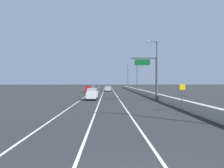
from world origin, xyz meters
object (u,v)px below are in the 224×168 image
at_px(speed_advisory_sign, 182,96).
at_px(car_gray_3, 92,88).
at_px(overhead_sign_gantry, 152,73).
at_px(lamp_post_right_third, 136,72).
at_px(car_silver_0, 108,89).
at_px(lamp_post_right_fourth, 127,75).
at_px(car_white_2, 92,94).
at_px(lamp_post_right_second, 156,66).
at_px(car_red_1, 89,89).

relative_size(speed_advisory_sign, car_gray_3, 0.65).
xyz_separation_m(overhead_sign_gantry, speed_advisory_sign, (0.44, -12.21, -2.96)).
xyz_separation_m(lamp_post_right_third, car_silver_0, (-9.44, 2.66, -5.58)).
bearing_deg(overhead_sign_gantry, car_silver_0, 102.42).
bearing_deg(lamp_post_right_fourth, car_white_2, -102.42).
relative_size(speed_advisory_sign, lamp_post_right_second, 0.26).
xyz_separation_m(overhead_sign_gantry, lamp_post_right_third, (1.97, 31.25, 1.79)).
xyz_separation_m(lamp_post_right_fourth, car_red_1, (-15.06, -29.38, -5.46)).
bearing_deg(overhead_sign_gantry, car_gray_3, 107.79).
bearing_deg(lamp_post_right_second, car_silver_0, 108.75).
xyz_separation_m(lamp_post_right_third, car_gray_3, (-15.52, 10.99, -5.53)).
bearing_deg(car_red_1, lamp_post_right_second, -54.05).
height_order(lamp_post_right_second, car_red_1, lamp_post_right_second).
bearing_deg(car_silver_0, lamp_post_right_second, -71.25).
distance_m(lamp_post_right_second, lamp_post_right_fourth, 50.79).
relative_size(car_red_1, car_white_2, 1.04).
bearing_deg(car_white_2, car_silver_0, 84.71).
relative_size(lamp_post_right_second, car_silver_0, 2.46).
bearing_deg(car_white_2, lamp_post_right_second, 16.68).
bearing_deg(speed_advisory_sign, car_white_2, 127.15).
relative_size(car_silver_0, car_white_2, 1.06).
xyz_separation_m(car_red_1, car_gray_3, (-0.08, 14.98, -0.07)).
bearing_deg(lamp_post_right_fourth, car_silver_0, -111.73).
bearing_deg(car_red_1, lamp_post_right_fourth, 62.86).
relative_size(speed_advisory_sign, lamp_post_right_fourth, 0.26).
height_order(overhead_sign_gantry, car_gray_3, overhead_sign_gantry).
xyz_separation_m(lamp_post_right_second, car_red_1, (-15.52, 21.41, -5.46)).
xyz_separation_m(overhead_sign_gantry, car_silver_0, (-7.47, 33.91, -3.79)).
relative_size(lamp_post_right_second, lamp_post_right_fourth, 1.00).
bearing_deg(overhead_sign_gantry, lamp_post_right_fourth, 88.39).
relative_size(lamp_post_right_third, car_red_1, 2.52).
relative_size(car_red_1, car_gray_3, 0.99).
distance_m(lamp_post_right_third, car_red_1, 16.86).
relative_size(speed_advisory_sign, car_red_1, 0.66).
bearing_deg(lamp_post_right_second, lamp_post_right_fourth, 90.52).
bearing_deg(car_gray_3, car_white_2, -85.52).
distance_m(car_silver_0, car_red_1, 8.96).
bearing_deg(speed_advisory_sign, lamp_post_right_fourth, 89.04).
bearing_deg(car_gray_3, car_red_1, -89.68).
height_order(overhead_sign_gantry, speed_advisory_sign, overhead_sign_gantry).
distance_m(lamp_post_right_second, car_gray_3, 39.98).
xyz_separation_m(speed_advisory_sign, car_white_2, (-10.86, 14.33, -0.71)).
distance_m(speed_advisory_sign, lamp_post_right_fourth, 69.03).
relative_size(lamp_post_right_second, car_red_1, 2.52).
xyz_separation_m(speed_advisory_sign, car_gray_3, (-14.00, 54.45, -0.77)).
distance_m(car_red_1, car_gray_3, 14.98).
distance_m(speed_advisory_sign, car_silver_0, 46.80).
xyz_separation_m(car_white_2, car_gray_3, (-3.14, 40.12, -0.07)).
height_order(lamp_post_right_fourth, car_white_2, lamp_post_right_fourth).
xyz_separation_m(overhead_sign_gantry, car_red_1, (-13.47, 27.26, -3.66)).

